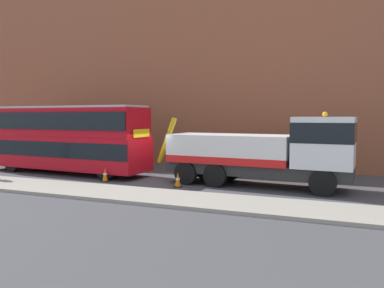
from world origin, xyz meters
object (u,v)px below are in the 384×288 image
(recovery_tow_truck, at_px, (265,151))
(double_decker_bus, at_px, (65,136))
(traffic_cone_near_bus, at_px, (105,175))
(traffic_cone_midway, at_px, (178,180))

(recovery_tow_truck, xyz_separation_m, double_decker_bus, (-12.19, 0.03, 0.47))
(double_decker_bus, distance_m, traffic_cone_near_bus, 4.74)
(recovery_tow_truck, bearing_deg, traffic_cone_midway, -153.69)
(recovery_tow_truck, bearing_deg, traffic_cone_near_bus, -165.16)
(double_decker_bus, distance_m, traffic_cone_midway, 8.62)
(recovery_tow_truck, relative_size, traffic_cone_near_bus, 14.18)
(traffic_cone_midway, bearing_deg, recovery_tow_truck, 22.69)
(recovery_tow_truck, relative_size, traffic_cone_midway, 14.18)
(recovery_tow_truck, height_order, traffic_cone_midway, recovery_tow_truck)
(double_decker_bus, relative_size, traffic_cone_near_bus, 15.49)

